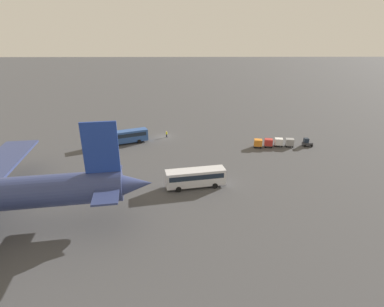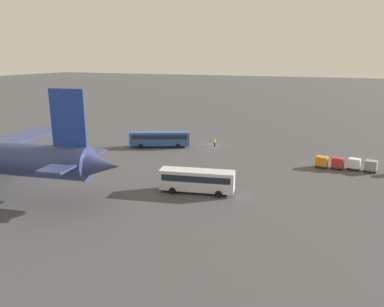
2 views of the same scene
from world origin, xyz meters
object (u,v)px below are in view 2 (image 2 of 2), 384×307
object	(u,v)px
worker_person	(215,142)
cargo_cart_grey	(371,166)
cargo_cart_red	(338,162)
shuttle_bus_far	(197,179)
cargo_cart_white	(354,163)
cargo_cart_orange	(322,161)
shuttle_bus_near	(160,138)

from	to	relation	value
worker_person	cargo_cart_grey	distance (m)	32.09
cargo_cart_red	shuttle_bus_far	bearing A→B (deg)	47.67
cargo_cart_white	cargo_cart_red	world-z (taller)	same
shuttle_bus_far	worker_person	bearing A→B (deg)	-86.87
worker_person	cargo_cart_orange	xyz separation A→B (m)	(-23.15, 8.18, 0.32)
worker_person	cargo_cart_grey	size ratio (longest dim) A/B	0.77
cargo_cart_grey	cargo_cart_white	world-z (taller)	same
shuttle_bus_far	cargo_cart_grey	world-z (taller)	shuttle_bus_far
cargo_cart_white	worker_person	bearing A→B (deg)	-14.75
shuttle_bus_far	cargo_cart_orange	world-z (taller)	shuttle_bus_far
cargo_cart_red	cargo_cart_orange	size ratio (longest dim) A/B	1.00
shuttle_bus_far	worker_person	xyz separation A→B (m)	(7.11, -28.47, -1.15)
cargo_cart_red	cargo_cart_orange	distance (m)	2.67
cargo_cart_white	cargo_cart_red	distance (m)	2.70
shuttle_bus_near	cargo_cart_red	distance (m)	36.89
shuttle_bus_far	cargo_cart_white	xyz separation A→B (m)	(-21.35, -20.98, -0.83)
shuttle_bus_far	cargo_cart_white	size ratio (longest dim) A/B	4.98
cargo_cart_grey	cargo_cart_red	xyz separation A→B (m)	(5.32, 0.15, 0.00)
worker_person	cargo_cart_orange	bearing A→B (deg)	160.54
cargo_cart_grey	worker_person	bearing A→B (deg)	-14.07
shuttle_bus_far	cargo_cart_red	distance (m)	27.77
shuttle_bus_far	cargo_cart_orange	xyz separation A→B (m)	(-16.04, -20.29, -0.83)
shuttle_bus_near	worker_person	xyz separation A→B (m)	(-10.98, -5.23, -1.15)
shuttle_bus_near	cargo_cart_white	distance (m)	39.52
cargo_cart_red	cargo_cart_orange	world-z (taller)	same
worker_person	cargo_cart_red	size ratio (longest dim) A/B	0.77
shuttle_bus_far	cargo_cart_orange	distance (m)	25.87
cargo_cart_grey	shuttle_bus_near	bearing A→B (deg)	-3.49
worker_person	shuttle_bus_far	bearing A→B (deg)	104.03
shuttle_bus_far	cargo_cart_orange	bearing A→B (deg)	-139.21
cargo_cart_red	worker_person	bearing A→B (deg)	-17.11
shuttle_bus_far	cargo_cart_grey	bearing A→B (deg)	-150.17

